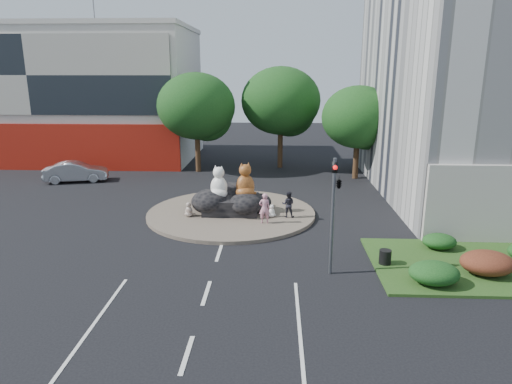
% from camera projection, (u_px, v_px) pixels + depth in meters
% --- Properties ---
extents(ground, '(120.00, 120.00, 0.00)m').
position_uv_depth(ground, '(206.00, 293.00, 17.72)').
color(ground, black).
rests_on(ground, ground).
extents(roundabout_island, '(10.00, 10.00, 0.20)m').
position_uv_depth(roundabout_island, '(231.00, 213.00, 27.35)').
color(roundabout_island, brown).
rests_on(roundabout_island, ground).
extents(rock_plinth, '(3.20, 2.60, 0.90)m').
position_uv_depth(rock_plinth, '(231.00, 204.00, 27.21)').
color(rock_plinth, black).
rests_on(rock_plinth, roundabout_island).
extents(shophouse_block, '(25.20, 12.30, 17.40)m').
position_uv_depth(shophouse_block, '(62.00, 94.00, 43.85)').
color(shophouse_block, silver).
rests_on(shophouse_block, ground).
extents(grass_verge, '(10.00, 6.00, 0.12)m').
position_uv_depth(grass_verge, '(487.00, 265.00, 20.09)').
color(grass_verge, '#1D4717').
rests_on(grass_verge, ground).
extents(tree_left, '(6.46, 6.46, 8.27)m').
position_uv_depth(tree_left, '(197.00, 109.00, 37.83)').
color(tree_left, '#382314').
rests_on(tree_left, ground).
extents(tree_mid, '(6.84, 6.84, 8.76)m').
position_uv_depth(tree_mid, '(282.00, 104.00, 39.38)').
color(tree_mid, '#382314').
rests_on(tree_mid, ground).
extents(tree_right, '(5.70, 5.70, 7.30)m').
position_uv_depth(tree_right, '(359.00, 120.00, 35.50)').
color(tree_right, '#382314').
rests_on(tree_right, ground).
extents(hedge_near_green, '(2.00, 1.60, 0.90)m').
position_uv_depth(hedge_near_green, '(434.00, 273.00, 18.15)').
color(hedge_near_green, '#133C15').
rests_on(hedge_near_green, grass_verge).
extents(hedge_red, '(2.20, 1.76, 0.99)m').
position_uv_depth(hedge_red, '(487.00, 263.00, 19.00)').
color(hedge_red, '#482013').
rests_on(hedge_red, grass_verge).
extents(hedge_back_green, '(1.60, 1.28, 0.72)m').
position_uv_depth(hedge_back_green, '(439.00, 241.00, 21.78)').
color(hedge_back_green, '#133C15').
rests_on(hedge_back_green, grass_verge).
extents(traffic_light, '(0.44, 1.24, 5.00)m').
position_uv_depth(traffic_light, '(336.00, 192.00, 18.50)').
color(traffic_light, '#595B60').
rests_on(traffic_light, ground).
extents(street_lamp, '(2.34, 0.22, 8.06)m').
position_uv_depth(street_lamp, '(471.00, 146.00, 23.72)').
color(street_lamp, '#595B60').
rests_on(street_lamp, ground).
extents(cat_white, '(1.44, 1.34, 1.96)m').
position_uv_depth(cat_white, '(219.00, 182.00, 26.63)').
color(cat_white, white).
rests_on(cat_white, rock_plinth).
extents(cat_tabby, '(1.56, 1.46, 2.11)m').
position_uv_depth(cat_tabby, '(245.00, 180.00, 26.71)').
color(cat_tabby, '#A34622').
rests_on(cat_tabby, rock_plinth).
extents(kitten_calico, '(0.70, 0.70, 0.89)m').
position_uv_depth(kitten_calico, '(189.00, 209.00, 26.31)').
color(kitten_calico, white).
rests_on(kitten_calico, roundabout_island).
extents(kitten_white, '(0.59, 0.58, 0.76)m').
position_uv_depth(kitten_white, '(272.00, 210.00, 26.23)').
color(kitten_white, white).
rests_on(kitten_white, roundabout_island).
extents(pedestrian_pink, '(0.66, 0.46, 1.70)m').
position_uv_depth(pedestrian_pink, '(265.00, 208.00, 25.04)').
color(pedestrian_pink, pink).
rests_on(pedestrian_pink, roundabout_island).
extents(pedestrian_dark, '(0.80, 0.66, 1.52)m').
position_uv_depth(pedestrian_dark, '(288.00, 204.00, 26.10)').
color(pedestrian_dark, '#212029').
rests_on(pedestrian_dark, roundabout_island).
extents(parked_car, '(4.98, 2.79, 1.55)m').
position_uv_depth(parked_car, '(76.00, 172.00, 35.33)').
color(parked_car, '#B3B6BB').
rests_on(parked_car, ground).
extents(litter_bin, '(0.56, 0.56, 0.63)m').
position_uv_depth(litter_bin, '(385.00, 257.00, 20.06)').
color(litter_bin, black).
rests_on(litter_bin, grass_verge).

